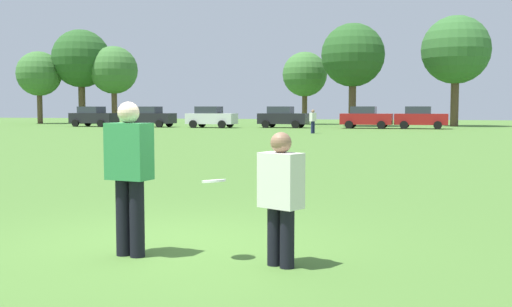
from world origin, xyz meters
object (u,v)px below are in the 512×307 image
object	(u,v)px
frisbee	(214,181)
parked_car_mid_right	(283,117)
parked_car_mid_left	(150,117)
bystander_sideline_watcher	(313,120)
player_defender	(281,192)
parked_car_near_right	(366,117)
parked_car_far_right	(421,117)
parked_car_near_left	(93,116)
player_thrower	(129,170)
parked_car_center	(211,117)

from	to	relation	value
frisbee	parked_car_mid_right	distance (m)	45.07
parked_car_mid_left	bystander_sideline_watcher	size ratio (longest dim) A/B	2.66
player_defender	parked_car_near_right	distance (m)	44.41
player_defender	parked_car_mid_left	distance (m)	48.19
parked_car_mid_left	frisbee	bearing A→B (deg)	-63.52
frisbee	parked_car_far_right	size ratio (longest dim) A/B	0.06
frisbee	parked_car_near_left	size ratio (longest dim) A/B	0.06
parked_car_near_right	bystander_sideline_watcher	distance (m)	11.10
player_thrower	parked_car_mid_left	bearing A→B (deg)	115.36
bystander_sideline_watcher	parked_car_near_left	bearing A→B (deg)	157.49
parked_car_mid_right	parked_car_near_right	size ratio (longest dim) A/B	1.00
player_thrower	parked_car_near_left	distance (m)	49.79
frisbee	parked_car_far_right	xyz separation A→B (m)	(1.89, 44.47, 0.02)
parked_car_near_right	bystander_sideline_watcher	size ratio (longest dim) A/B	2.66
parked_car_near_left	parked_car_mid_right	distance (m)	17.40
player_defender	parked_car_far_right	size ratio (longest dim) A/B	0.34
parked_car_far_right	parked_car_mid_left	bearing A→B (deg)	-175.80
parked_car_far_right	bystander_sideline_watcher	distance (m)	13.01
player_thrower	parked_car_center	size ratio (longest dim) A/B	0.42
bystander_sideline_watcher	parked_car_far_right	bearing A→B (deg)	58.20
parked_car_near_left	parked_car_near_right	bearing A→B (deg)	4.11
player_defender	parked_car_center	xyz separation A→B (m)	(-16.24, 42.46, 0.11)
player_thrower	parked_car_center	bearing A→B (deg)	108.79
player_thrower	parked_car_far_right	bearing A→B (deg)	86.28
parked_car_mid_left	parked_car_near_right	bearing A→B (deg)	4.46
player_thrower	parked_car_near_right	xyz separation A→B (m)	(-1.49, 44.31, -0.08)
parked_car_center	parked_car_mid_right	xyz separation A→B (m)	(5.94, 1.65, 0.00)
parked_car_mid_left	parked_car_near_right	xyz separation A→B (m)	(18.82, 1.47, 0.00)
bystander_sideline_watcher	parked_car_near_right	bearing A→B (deg)	77.12
parked_car_near_left	parked_car_far_right	bearing A→B (deg)	3.96
player_thrower	player_defender	xyz separation A→B (m)	(1.79, 0.02, -0.20)
parked_car_far_right	bystander_sideline_watcher	world-z (taller)	parked_car_far_right
player_defender	parked_car_center	world-z (taller)	parked_car_center
parked_car_near_left	player_thrower	bearing A→B (deg)	-58.73
player_thrower	parked_car_mid_right	size ratio (longest dim) A/B	0.42
parked_car_near_left	parked_car_mid_right	xyz separation A→B (m)	(17.33, 1.57, 0.00)
parked_car_center	parked_car_far_right	bearing A→B (deg)	6.79
bystander_sideline_watcher	player_defender	bearing A→B (deg)	-80.26
player_defender	parked_car_near_left	distance (m)	50.73
parked_car_mid_left	player_thrower	bearing A→B (deg)	-64.64
parked_car_mid_right	parked_car_mid_left	bearing A→B (deg)	-173.76
parked_car_near_right	frisbee	bearing A→B (deg)	-86.78
parked_car_center	parked_car_far_right	world-z (taller)	same
parked_car_far_right	parked_car_near_left	bearing A→B (deg)	-176.04
frisbee	parked_car_mid_left	world-z (taller)	parked_car_mid_left
player_defender	parked_car_mid_left	size ratio (longest dim) A/B	0.34
frisbee	bystander_sideline_watcher	xyz separation A→B (m)	(-4.96, 33.41, 0.00)
parked_car_near_left	parked_car_mid_left	size ratio (longest dim) A/B	1.00
parked_car_center	player_thrower	bearing A→B (deg)	-71.21
frisbee	parked_car_near_right	size ratio (longest dim) A/B	0.06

